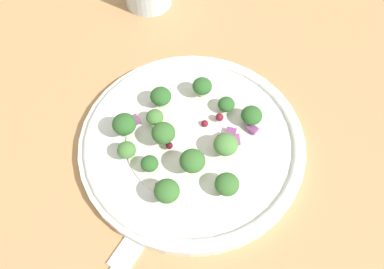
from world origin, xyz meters
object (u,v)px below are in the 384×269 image
Objects in this scene: broccoli_floret_0 at (227,185)px; broccoli_floret_1 at (226,145)px; broccoli_floret_2 at (124,124)px; plate at (192,143)px.

broccoli_floret_1 reaches higher than broccoli_floret_0.
broccoli_floret_2 is at bearing -77.06° from broccoli_floret_0.
broccoli_floret_2 is at bearing -57.09° from broccoli_floret_1.
broccoli_floret_0 is at bearing 102.94° from broccoli_floret_2.
broccoli_floret_0 reaches higher than plate.
plate is 7.64cm from broccoli_floret_0.
broccoli_floret_2 is (3.02, -13.16, 0.51)cm from broccoli_floret_0.
plate is at bearing -68.27° from broccoli_floret_1.
plate is 9.46× the size of broccoli_floret_1.
broccoli_floret_2 reaches higher than broccoli_floret_0.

